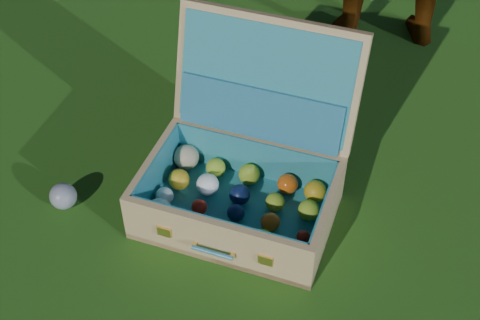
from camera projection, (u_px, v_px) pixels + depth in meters
name	position (u px, v px, depth m)	size (l,w,h in m)	color
ground	(308.00, 210.00, 1.90)	(60.00, 60.00, 0.00)	#215114
stray_ball	(63.00, 196.00, 1.89)	(0.08, 0.08, 0.08)	teal
suitcase	(245.00, 163.00, 1.84)	(0.62, 0.59, 0.49)	#DAB075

